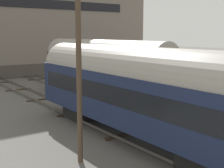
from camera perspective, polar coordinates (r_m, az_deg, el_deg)
The scene contains 7 objects.
ground_plane at distance 19.04m, azimuth 19.03°, elevation -8.82°, with size 200.00×200.00×0.00m, color #56544F.
track_left at distance 15.68m, azimuth 8.90°, elevation -11.75°, with size 2.60×60.00×0.26m.
track_middle at distance 19.00m, azimuth 19.05°, elevation -8.41°, with size 2.60×60.00×0.26m.
train_car_brown at distance 27.47m, azimuth -2.11°, elevation 3.45°, with size 2.85×16.81×5.25m.
train_car_navy at distance 16.69m, azimuth 3.46°, elevation -0.61°, with size 2.96×16.29×5.08m.
utility_pole at distance 13.48m, azimuth -6.11°, elevation 5.29°, with size 1.80×0.24×9.30m.
warehouse_building at distance 50.35m, azimuth -13.91°, elevation 12.38°, with size 32.56×13.01×17.68m.
Camera 1 is at (-14.84, -10.50, 5.68)m, focal length 50.00 mm.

